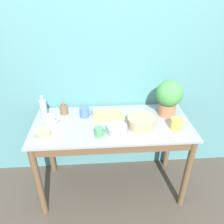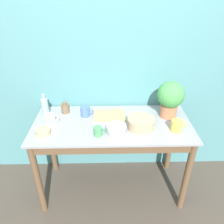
% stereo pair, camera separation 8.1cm
% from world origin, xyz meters
% --- Properties ---
extents(ground_plane, '(12.00, 12.00, 0.00)m').
position_xyz_m(ground_plane, '(0.00, 0.00, 0.00)').
color(ground_plane, '#4C4238').
extents(wall_back, '(6.00, 0.05, 2.40)m').
position_xyz_m(wall_back, '(0.00, 0.72, 1.20)').
color(wall_back, teal).
rests_on(wall_back, ground_plane).
extents(counter_table, '(1.48, 0.67, 0.85)m').
position_xyz_m(counter_table, '(0.00, 0.31, 0.69)').
color(counter_table, brown).
rests_on(counter_table, ground_plane).
extents(potted_plant, '(0.25, 0.25, 0.36)m').
position_xyz_m(potted_plant, '(0.55, 0.45, 1.05)').
color(potted_plant, '#B7704C').
rests_on(potted_plant, counter_table).
extents(bowl_wash_large, '(0.24, 0.24, 0.10)m').
position_xyz_m(bowl_wash_large, '(0.26, 0.26, 0.90)').
color(bowl_wash_large, tan).
rests_on(bowl_wash_large, counter_table).
extents(bottle_tall, '(0.07, 0.07, 0.23)m').
position_xyz_m(bottle_tall, '(-0.65, 0.49, 0.94)').
color(bottle_tall, '#93B2BC').
rests_on(bottle_tall, counter_table).
extents(bottle_short, '(0.08, 0.08, 0.11)m').
position_xyz_m(bottle_short, '(-0.47, 0.54, 0.90)').
color(bottle_short, brown).
rests_on(bottle_short, counter_table).
extents(mug_cream, '(0.12, 0.09, 0.09)m').
position_xyz_m(mug_cream, '(-0.57, 0.35, 0.90)').
color(mug_cream, beige).
rests_on(mug_cream, counter_table).
extents(mug_blue, '(0.13, 0.09, 0.10)m').
position_xyz_m(mug_blue, '(-0.26, 0.47, 0.90)').
color(mug_blue, '#4C70B7').
rests_on(mug_blue, counter_table).
extents(mug_green, '(0.11, 0.07, 0.08)m').
position_xyz_m(mug_green, '(-0.12, 0.15, 0.89)').
color(mug_green, '#4C935B').
rests_on(mug_green, counter_table).
extents(mug_yellow, '(0.14, 0.10, 0.10)m').
position_xyz_m(mug_yellow, '(0.57, 0.20, 0.90)').
color(mug_yellow, '#E5CC4C').
rests_on(mug_yellow, counter_table).
extents(bowl_small_tan, '(0.13, 0.13, 0.04)m').
position_xyz_m(bowl_small_tan, '(-0.60, 0.18, 0.87)').
color(bowl_small_tan, tan).
rests_on(bowl_small_tan, counter_table).
extents(bowl_small_steel, '(0.18, 0.18, 0.06)m').
position_xyz_m(bowl_small_steel, '(0.03, 0.19, 0.88)').
color(bowl_small_steel, '#A8A8B2').
rests_on(bowl_small_steel, counter_table).
extents(tray_board, '(0.31, 0.22, 0.02)m').
position_xyz_m(tray_board, '(-0.02, 0.46, 0.86)').
color(tray_board, tan).
rests_on(tray_board, counter_table).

